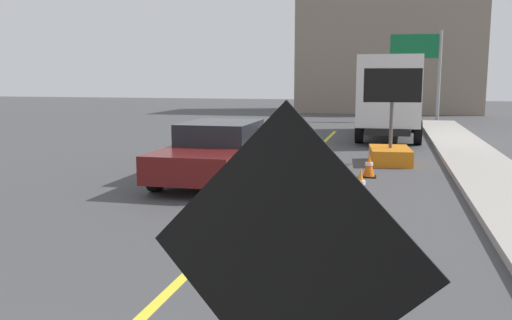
% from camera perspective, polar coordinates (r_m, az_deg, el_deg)
% --- Properties ---
extents(lane_center_stripe, '(0.14, 36.00, 0.01)m').
position_cam_1_polar(lane_center_stripe, '(7.71, -5.10, -9.81)').
color(lane_center_stripe, yellow).
rests_on(lane_center_stripe, ground).
extents(roadwork_sign, '(1.60, 0.35, 2.33)m').
position_cam_1_polar(roadwork_sign, '(2.90, 3.18, -10.96)').
color(roadwork_sign, '#593819').
rests_on(roadwork_sign, ground).
extents(arrow_board_trailer, '(1.60, 1.89, 2.70)m').
position_cam_1_polar(arrow_board_trailer, '(15.98, 13.93, 1.36)').
color(arrow_board_trailer, orange).
rests_on(arrow_board_trailer, ground).
extents(box_truck, '(2.50, 7.60, 3.23)m').
position_cam_1_polar(box_truck, '(22.65, 13.97, 6.70)').
color(box_truck, black).
rests_on(box_truck, ground).
extents(pickup_car, '(2.04, 4.90, 1.38)m').
position_cam_1_polar(pickup_car, '(13.08, -3.95, 0.98)').
color(pickup_car, '#591414').
rests_on(pickup_car, ground).
extents(highway_guide_sign, '(2.78, 0.39, 5.00)m').
position_cam_1_polar(highway_guide_sign, '(31.78, 17.36, 10.05)').
color(highway_guide_sign, gray).
rests_on(highway_guide_sign, ground).
extents(far_building_block, '(12.40, 6.44, 8.72)m').
position_cam_1_polar(far_building_block, '(40.54, 13.72, 11.14)').
color(far_building_block, gray).
rests_on(far_building_block, ground).
extents(traffic_cone_near_sign, '(0.36, 0.36, 0.73)m').
position_cam_1_polar(traffic_cone_near_sign, '(4.95, 4.39, -16.31)').
color(traffic_cone_near_sign, black).
rests_on(traffic_cone_near_sign, ground).
extents(traffic_cone_mid_lane, '(0.36, 0.36, 0.75)m').
position_cam_1_polar(traffic_cone_mid_lane, '(7.76, 9.05, -6.97)').
color(traffic_cone_mid_lane, black).
rests_on(traffic_cone_mid_lane, ground).
extents(traffic_cone_far_lane, '(0.36, 0.36, 0.69)m').
position_cam_1_polar(traffic_cone_far_lane, '(10.93, 10.92, -2.60)').
color(traffic_cone_far_lane, black).
rests_on(traffic_cone_far_lane, ground).
extents(traffic_cone_curbside, '(0.36, 0.36, 0.58)m').
position_cam_1_polar(traffic_cone_curbside, '(13.67, 11.79, -0.60)').
color(traffic_cone_curbside, black).
rests_on(traffic_cone_curbside, ground).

